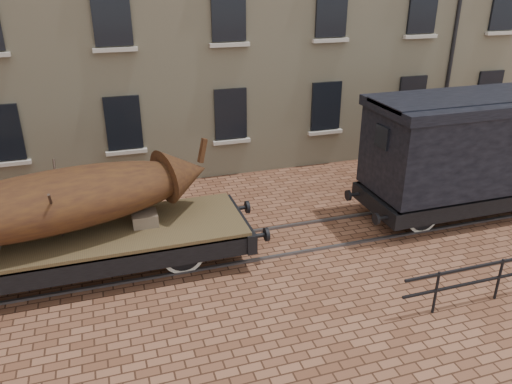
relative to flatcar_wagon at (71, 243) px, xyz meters
name	(u,v)px	position (x,y,z in m)	size (l,w,h in m)	color
ground	(245,247)	(4.17, 0.00, -0.85)	(90.00, 90.00, 0.00)	brown
rail_track	(245,246)	(4.17, 0.00, -0.82)	(30.00, 1.52, 0.06)	#59595E
flatcar_wagon	(71,243)	(0.00, 0.00, 0.00)	(9.06, 2.46, 1.37)	#453621
iron_boat	(56,201)	(-0.16, 0.00, 1.10)	(7.37, 3.44, 1.74)	#4C2D13
goods_van	(473,142)	(10.87, 0.00, 1.35)	(6.80, 2.48, 3.52)	black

